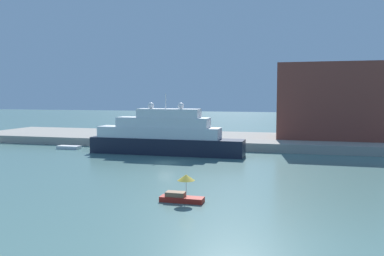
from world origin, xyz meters
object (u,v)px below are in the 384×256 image
(mooring_bollard, at_px, (219,140))
(harbor_building, at_px, (330,101))
(work_barge, at_px, (69,147))
(parked_car, at_px, (130,135))
(person_figure, at_px, (141,135))
(large_yacht, at_px, (164,136))
(small_motorboat, at_px, (182,192))

(mooring_bollard, bearing_deg, harbor_building, 30.78)
(work_barge, distance_m, mooring_bollard, 30.61)
(parked_car, bearing_deg, harbor_building, 13.15)
(parked_car, distance_m, person_figure, 3.55)
(harbor_building, bearing_deg, large_yacht, -145.36)
(small_motorboat, bearing_deg, harbor_building, 71.43)
(parked_car, relative_size, mooring_bollard, 5.09)
(work_barge, relative_size, mooring_bollard, 5.52)
(large_yacht, bearing_deg, work_barge, 174.32)
(small_motorboat, xyz_separation_m, parked_car, (-24.52, 42.39, 1.28))
(small_motorboat, height_order, work_barge, small_motorboat)
(work_barge, height_order, person_figure, person_figure)
(large_yacht, height_order, person_figure, large_yacht)
(large_yacht, xyz_separation_m, parked_car, (-11.75, 11.12, -1.03))
(parked_car, height_order, mooring_bollard, parked_car)
(large_yacht, bearing_deg, person_figure, 130.83)
(large_yacht, xyz_separation_m, work_barge, (-21.25, 2.11, -3.05))
(large_yacht, xyz_separation_m, small_motorboat, (12.78, -31.27, -2.31))
(person_figure, bearing_deg, large_yacht, -49.17)
(parked_car, bearing_deg, mooring_bollard, -8.43)
(large_yacht, bearing_deg, mooring_bollard, 42.84)
(work_barge, bearing_deg, harbor_building, 20.06)
(person_figure, bearing_deg, parked_car, 158.01)
(work_barge, relative_size, harbor_building, 0.22)
(large_yacht, bearing_deg, small_motorboat, -67.78)
(small_motorboat, height_order, harbor_building, harbor_building)
(small_motorboat, relative_size, person_figure, 2.55)
(parked_car, distance_m, mooring_bollard, 20.69)
(person_figure, distance_m, mooring_bollard, 17.27)
(large_yacht, height_order, work_barge, large_yacht)
(large_yacht, xyz_separation_m, mooring_bollard, (8.72, 8.09, -1.24))
(large_yacht, relative_size, person_figure, 16.29)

